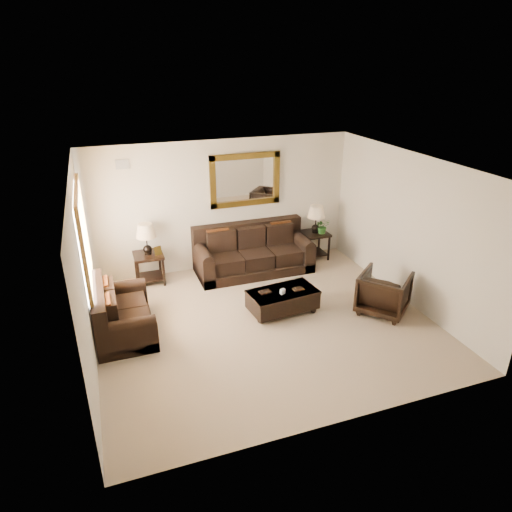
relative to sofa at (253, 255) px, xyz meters
name	(u,v)px	position (x,y,z in m)	size (l,w,h in m)	color
room	(265,250)	(-0.49, -2.03, 1.00)	(5.51, 5.01, 2.71)	gray
window	(84,239)	(-3.19, -1.13, 1.20)	(0.07, 1.96, 1.66)	white
mirror	(245,180)	(0.00, 0.44, 1.50)	(1.50, 0.06, 1.10)	#462A0E
air_vent	(122,164)	(-2.39, 0.45, 2.00)	(0.25, 0.02, 0.18)	#999999
sofa	(253,255)	(0.00, 0.00, 0.00)	(2.39, 1.03, 0.98)	black
loveseat	(120,316)	(-2.82, -1.54, -0.04)	(0.91, 1.53, 0.86)	black
end_table_left	(147,245)	(-2.12, 0.15, 0.46)	(0.57, 0.57, 1.25)	black
end_table_right	(316,224)	(1.52, 0.15, 0.44)	(0.55, 0.55, 1.22)	black
coffee_table	(283,299)	(-0.06, -1.80, -0.10)	(1.26, 0.77, 0.51)	black
armchair	(384,291)	(1.61, -2.40, 0.06)	(0.80, 0.75, 0.83)	black
potted_plant	(322,228)	(1.64, 0.05, 0.38)	(0.30, 0.33, 0.26)	#21511B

